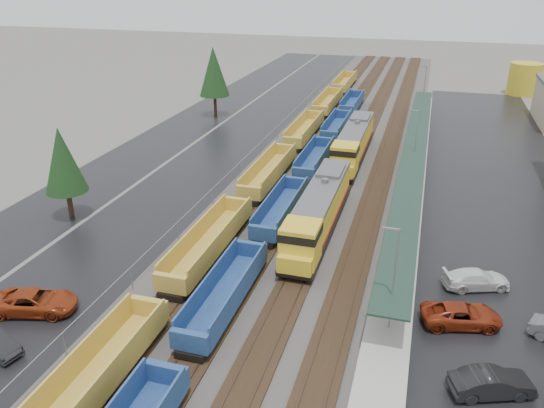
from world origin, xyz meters
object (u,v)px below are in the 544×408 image
at_px(parked_car_west_c, 35,302).
at_px(parked_car_east_c, 476,279).
at_px(storage_tank, 524,79).
at_px(locomotive_trail, 353,143).
at_px(well_string_blue, 281,210).
at_px(locomotive_lead, 318,212).
at_px(well_string_yellow, 269,172).
at_px(parked_car_east_b, 461,315).
at_px(parked_car_east_a, 492,383).

distance_m(parked_car_west_c, parked_car_east_c, 32.42).
bearing_deg(parked_car_east_c, storage_tank, -29.90).
bearing_deg(locomotive_trail, storage_tank, 61.69).
xyz_separation_m(locomotive_trail, well_string_blue, (-4.00, -19.01, -1.20)).
relative_size(storage_tank, parked_car_west_c, 1.02).
distance_m(locomotive_lead, well_string_yellow, 13.84).
relative_size(well_string_yellow, well_string_blue, 1.17).
xyz_separation_m(locomotive_trail, storage_tank, (25.42, 47.19, 0.63)).
relative_size(parked_car_west_c, parked_car_east_b, 1.08).
relative_size(well_string_blue, parked_car_east_b, 19.07).
distance_m(well_string_blue, parked_car_east_b, 20.27).
xyz_separation_m(well_string_yellow, parked_car_east_c, (21.37, -16.37, -0.45)).
relative_size(locomotive_lead, parked_car_east_c, 3.83).
bearing_deg(parked_car_west_c, well_string_yellow, -31.71).
bearing_deg(parked_car_east_c, well_string_yellow, 31.98).
height_order(locomotive_trail, well_string_blue, locomotive_trail).
relative_size(well_string_blue, storage_tank, 17.25).
bearing_deg(parked_car_east_b, locomotive_trail, 6.51).
height_order(locomotive_trail, storage_tank, storage_tank).
xyz_separation_m(parked_car_east_a, parked_car_east_c, (-0.23, 11.47, -0.05)).
height_order(locomotive_trail, well_string_yellow, locomotive_trail).
bearing_deg(parked_car_east_b, well_string_yellow, 28.43).
height_order(parked_car_west_c, parked_car_east_a, parked_car_west_c).
xyz_separation_m(locomotive_lead, storage_tank, (25.42, 68.19, 0.63)).
height_order(well_string_blue, parked_car_west_c, well_string_blue).
height_order(storage_tank, parked_car_east_b, storage_tank).
height_order(locomotive_trail, parked_car_east_c, locomotive_trail).
xyz_separation_m(parked_car_west_c, parked_car_east_b, (28.84, 6.99, -0.06)).
distance_m(parked_car_west_c, parked_car_east_a, 30.31).
bearing_deg(parked_car_west_c, locomotive_trail, -38.31).
bearing_deg(locomotive_lead, well_string_blue, 153.57).
height_order(storage_tank, parked_car_east_c, storage_tank).
height_order(well_string_yellow, storage_tank, storage_tank).
distance_m(locomotive_lead, storage_tank, 72.78).
height_order(parked_car_west_c, parked_car_east_b, parked_car_west_c).
height_order(well_string_yellow, parked_car_east_c, well_string_yellow).
bearing_deg(parked_car_west_c, parked_car_east_c, -82.79).
xyz_separation_m(locomotive_lead, parked_car_east_a, (13.60, -16.61, -1.55)).
bearing_deg(well_string_blue, locomotive_trail, 78.12).
bearing_deg(well_string_blue, storage_tank, 66.04).
distance_m(locomotive_lead, locomotive_trail, 21.00).
bearing_deg(locomotive_trail, well_string_yellow, -129.32).
distance_m(parked_car_east_a, parked_car_east_b, 6.52).
relative_size(parked_car_west_c, parked_car_east_c, 1.15).
bearing_deg(parked_car_east_b, storage_tank, -24.33).
bearing_deg(storage_tank, locomotive_lead, -110.44).
bearing_deg(parked_car_east_a, parked_car_west_c, 70.23).
bearing_deg(locomotive_lead, parked_car_east_b, -40.18).
distance_m(locomotive_trail, parked_car_east_b, 33.57).
height_order(well_string_blue, parked_car_east_b, well_string_blue).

